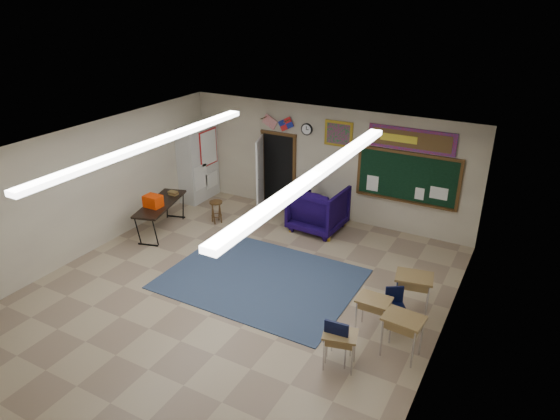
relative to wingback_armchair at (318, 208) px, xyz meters
The scene contains 25 objects.
floor 3.69m from the wingback_armchair, 93.63° to the right, with size 9.00×9.00×0.00m, color #9D8A6C.
back_wall 1.28m from the wingback_armchair, 104.85° to the left, with size 8.00×0.04×3.00m, color beige.
front_wall 8.19m from the wingback_armchair, 91.62° to the right, with size 8.00×0.04×3.00m, color beige.
left_wall 5.65m from the wingback_armchair, 139.35° to the right, with size 0.04×9.00×3.00m, color beige.
right_wall 5.31m from the wingback_armchair, 43.93° to the right, with size 0.04×9.00×3.00m, color beige.
ceiling 4.37m from the wingback_armchair, 93.63° to the right, with size 8.00×9.00×0.04m, color white.
area_rug 2.89m from the wingback_armchair, 90.61° to the right, with size 4.00×3.00×0.02m, color #2F3E59.
fluorescent_strips 4.33m from the wingback_armchair, 93.63° to the right, with size 3.86×6.00×0.10m, color white, non-canonical shape.
doorway 1.93m from the wingback_armchair, 157.44° to the left, with size 1.10×0.89×2.16m.
chalkboard 2.31m from the wingback_armchair, 22.85° to the left, with size 2.55×0.14×1.30m.
bulletin_board 2.84m from the wingback_armchair, 22.95° to the left, with size 2.10×0.05×0.55m.
framed_art_print 1.96m from the wingback_armchair, 81.83° to the left, with size 0.75×0.05×0.65m.
wall_clock 2.10m from the wingback_armchair, 133.08° to the left, with size 0.32×0.05×0.32m.
wall_flags 2.63m from the wingback_armchair, 153.63° to the left, with size 1.16×0.06×0.70m, color red, non-canonical shape.
storage_cabinet 3.98m from the wingback_armchair, behind, with size 0.59×1.25×2.20m.
wingback_armchair is the anchor object (origin of this frame).
student_chair_reading 0.36m from the wingback_armchair, 155.15° to the left, with size 0.40×0.40×0.81m, color black, non-canonical shape.
student_chair_desk_a 4.99m from the wingback_armchair, 61.19° to the right, with size 0.45×0.45×0.89m, color black, non-canonical shape.
student_chair_desk_b 4.23m from the wingback_armchair, 45.60° to the right, with size 0.37×0.37×0.75m, color black, non-canonical shape.
student_desk_front_left 4.30m from the wingback_armchair, 51.93° to the right, with size 0.59×0.44×0.71m.
student_desk_front_right 3.97m from the wingback_armchair, 38.35° to the right, with size 0.77×0.63×0.82m.
student_desk_back_left 5.16m from the wingback_armchair, 61.25° to the right, with size 0.64×0.54×0.66m.
student_desk_back_right 5.00m from the wingback_armchair, 48.84° to the right, with size 0.69×0.54×0.78m.
folding_table 4.01m from the wingback_armchair, 149.47° to the right, with size 1.12×1.99×1.07m.
wooden_stool 2.71m from the wingback_armchair, 159.39° to the right, with size 0.34×0.34×0.60m.
Camera 1 is at (4.99, -7.04, 5.76)m, focal length 32.00 mm.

